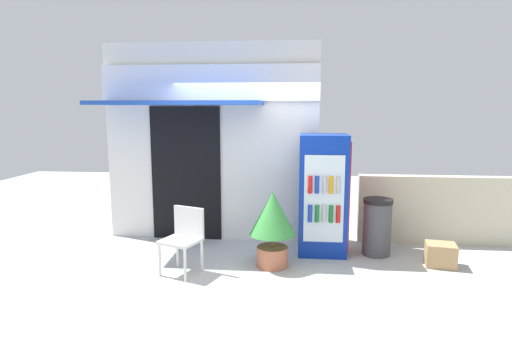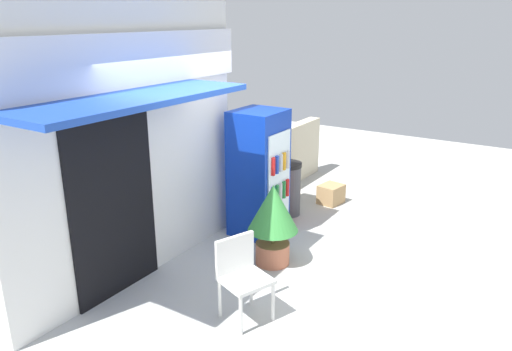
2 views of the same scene
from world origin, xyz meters
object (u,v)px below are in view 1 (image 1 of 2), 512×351
(trash_bin, at_px, (377,227))
(drink_cooler, at_px, (323,195))
(plastic_chair, at_px, (184,235))
(cardboard_box, at_px, (441,255))
(potted_plant_near_shop, at_px, (272,221))

(trash_bin, bearing_deg, drink_cooler, 178.70)
(drink_cooler, xyz_separation_m, plastic_chair, (-1.82, -0.94, -0.38))
(plastic_chair, height_order, cardboard_box, plastic_chair)
(potted_plant_near_shop, xyz_separation_m, cardboard_box, (2.27, 0.24, -0.48))
(potted_plant_near_shop, distance_m, cardboard_box, 2.33)
(drink_cooler, xyz_separation_m, potted_plant_near_shop, (-0.70, -0.64, -0.24))
(plastic_chair, xyz_separation_m, potted_plant_near_shop, (1.13, 0.30, 0.13))
(potted_plant_near_shop, height_order, trash_bin, potted_plant_near_shop)
(drink_cooler, relative_size, plastic_chair, 2.07)
(plastic_chair, relative_size, potted_plant_near_shop, 0.82)
(cardboard_box, bearing_deg, trash_bin, 154.01)
(plastic_chair, distance_m, potted_plant_near_shop, 1.17)
(plastic_chair, distance_m, cardboard_box, 3.45)
(cardboard_box, bearing_deg, drink_cooler, 165.66)
(plastic_chair, height_order, trash_bin, plastic_chair)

